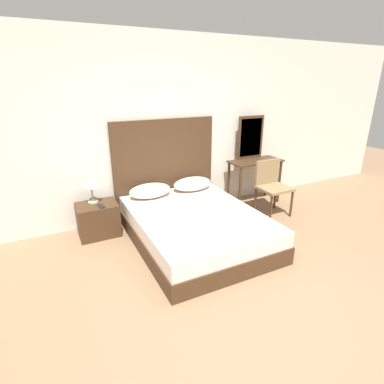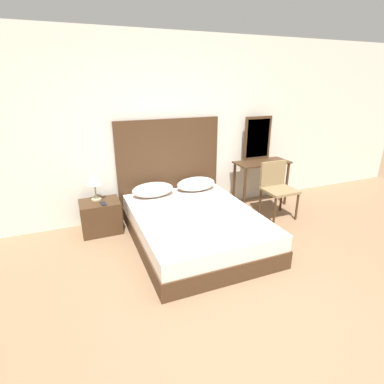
# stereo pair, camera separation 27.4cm
# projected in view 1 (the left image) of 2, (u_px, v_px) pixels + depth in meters

# --- Properties ---
(ground_plane) EXTENTS (16.00, 16.00, 0.00)m
(ground_plane) POSITION_uv_depth(u_px,v_px,m) (265.00, 316.00, 2.76)
(ground_plane) COLOR #8C6B4C
(wall_back) EXTENTS (10.00, 0.06, 2.70)m
(wall_back) POSITION_uv_depth(u_px,v_px,m) (158.00, 130.00, 4.50)
(wall_back) COLOR silver
(wall_back) RESTS_ON ground_plane
(bed) EXTENTS (1.56, 2.03, 0.42)m
(bed) POSITION_uv_depth(u_px,v_px,m) (195.00, 227.00, 3.99)
(bed) COLOR #422B19
(bed) RESTS_ON ground_plane
(headboard) EXTENTS (1.63, 0.05, 1.51)m
(headboard) POSITION_uv_depth(u_px,v_px,m) (165.00, 168.00, 4.67)
(headboard) COLOR #422B19
(headboard) RESTS_ON ground_plane
(pillow_left) EXTENTS (0.62, 0.36, 0.20)m
(pillow_left) POSITION_uv_depth(u_px,v_px,m) (150.00, 191.00, 4.39)
(pillow_left) COLOR silver
(pillow_left) RESTS_ON bed
(pillow_right) EXTENTS (0.62, 0.36, 0.20)m
(pillow_right) POSITION_uv_depth(u_px,v_px,m) (192.00, 184.00, 4.68)
(pillow_right) COLOR silver
(pillow_right) RESTS_ON bed
(phone_on_bed) EXTENTS (0.11, 0.16, 0.01)m
(phone_on_bed) POSITION_uv_depth(u_px,v_px,m) (194.00, 208.00, 4.03)
(phone_on_bed) COLOR #B7B7BC
(phone_on_bed) RESTS_ON bed
(nightstand) EXTENTS (0.54, 0.42, 0.46)m
(nightstand) POSITION_uv_depth(u_px,v_px,m) (98.00, 220.00, 4.16)
(nightstand) COLOR #422B19
(nightstand) RESTS_ON ground_plane
(table_lamp) EXTENTS (0.23, 0.23, 0.40)m
(table_lamp) POSITION_uv_depth(u_px,v_px,m) (91.00, 182.00, 4.03)
(table_lamp) COLOR tan
(table_lamp) RESTS_ON nightstand
(phone_on_nightstand) EXTENTS (0.09, 0.16, 0.01)m
(phone_on_nightstand) POSITION_uv_depth(u_px,v_px,m) (101.00, 206.00, 4.01)
(phone_on_nightstand) COLOR black
(phone_on_nightstand) RESTS_ON nightstand
(vanity_desk) EXTENTS (0.92, 0.42, 0.77)m
(vanity_desk) POSITION_uv_depth(u_px,v_px,m) (255.00, 169.00, 5.13)
(vanity_desk) COLOR #422B19
(vanity_desk) RESTS_ON ground_plane
(vanity_mirror) EXTENTS (0.50, 0.03, 0.72)m
(vanity_mirror) POSITION_uv_depth(u_px,v_px,m) (251.00, 137.00, 5.11)
(vanity_mirror) COLOR #422B19
(vanity_mirror) RESTS_ON vanity_desk
(chair) EXTENTS (0.48, 0.44, 0.87)m
(chair) POSITION_uv_depth(u_px,v_px,m) (271.00, 183.00, 4.76)
(chair) COLOR olive
(chair) RESTS_ON ground_plane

